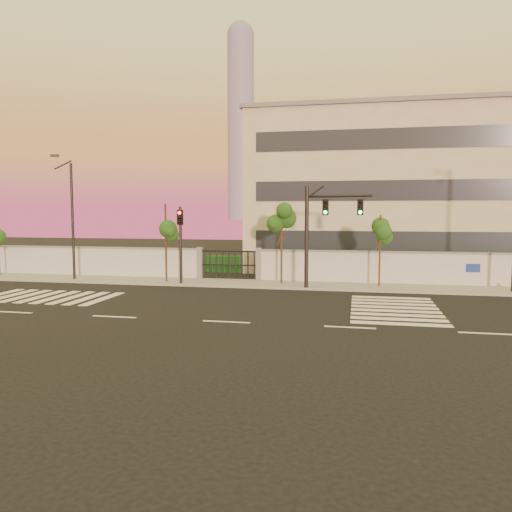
{
  "coord_description": "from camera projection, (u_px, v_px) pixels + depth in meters",
  "views": [
    {
      "loc": [
        5.22,
        -19.54,
        4.5
      ],
      "look_at": [
        0.03,
        6.0,
        2.21
      ],
      "focal_mm": 35.0,
      "sensor_mm": 36.0,
      "label": 1
    }
  ],
  "objects": [
    {
      "name": "streetlight_west",
      "position": [
        71.0,
        215.0,
        32.2
      ],
      "size": [
        0.48,
        1.93,
        8.02
      ],
      "color": "black",
      "rests_on": "ground"
    },
    {
      "name": "institutional_building",
      "position": [
        406.0,
        191.0,
        39.65
      ],
      "size": [
        24.4,
        12.4,
        12.25
      ],
      "color": "#B3AB97",
      "rests_on": "ground"
    },
    {
      "name": "traffic_signal_main",
      "position": [
        320.0,
        225.0,
        28.46
      ],
      "size": [
        3.76,
        0.99,
        5.99
      ],
      "rotation": [
        0.0,
        0.0,
        -0.23
      ],
      "color": "black",
      "rests_on": "ground"
    },
    {
      "name": "traffic_signal_secondary",
      "position": [
        180.0,
        236.0,
        30.42
      ],
      "size": [
        0.38,
        0.35,
        4.83
      ],
      "rotation": [
        0.0,
        0.0,
        -0.11
      ],
      "color": "black",
      "rests_on": "ground"
    },
    {
      "name": "road_markings",
      "position": [
        215.0,
        304.0,
        24.49
      ],
      "size": [
        57.0,
        7.62,
        0.02
      ],
      "color": "silver",
      "rests_on": "ground"
    },
    {
      "name": "street_tree_e",
      "position": [
        380.0,
        235.0,
        29.09
      ],
      "size": [
        1.35,
        1.07,
        4.35
      ],
      "color": "#382314",
      "rests_on": "ground"
    },
    {
      "name": "perimeter_wall",
      "position": [
        276.0,
        266.0,
        32.11
      ],
      "size": [
        60.0,
        0.36,
        2.2
      ],
      "color": "#B2B4BA",
      "rests_on": "ground"
    },
    {
      "name": "street_tree_d",
      "position": [
        282.0,
        225.0,
        30.39
      ],
      "size": [
        1.55,
        1.23,
        5.07
      ],
      "color": "#382314",
      "rests_on": "ground"
    },
    {
      "name": "street_tree_c",
      "position": [
        166.0,
        225.0,
        31.23
      ],
      "size": [
        1.44,
        1.15,
        5.04
      ],
      "color": "#382314",
      "rests_on": "ground"
    },
    {
      "name": "distant_skyscraper",
      "position": [
        241.0,
        117.0,
        301.32
      ],
      "size": [
        16.0,
        16.0,
        118.0
      ],
      "color": "gray",
      "rests_on": "ground"
    },
    {
      "name": "hedge_row",
      "position": [
        297.0,
        265.0,
        34.59
      ],
      "size": [
        41.0,
        4.25,
        1.8
      ],
      "color": "black",
      "rests_on": "ground"
    },
    {
      "name": "sidewalk",
      "position": [
        270.0,
        284.0,
        30.75
      ],
      "size": [
        60.0,
        3.0,
        0.15
      ],
      "primitive_type": "cube",
      "color": "gray",
      "rests_on": "ground"
    },
    {
      "name": "ground",
      "position": [
        226.0,
        322.0,
        20.51
      ],
      "size": [
        120.0,
        120.0,
        0.0
      ],
      "primitive_type": "plane",
      "color": "black",
      "rests_on": "ground"
    }
  ]
}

